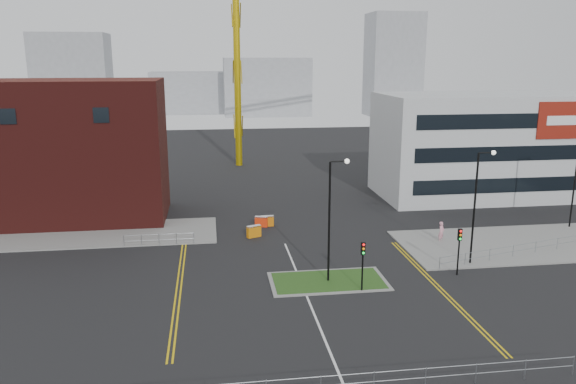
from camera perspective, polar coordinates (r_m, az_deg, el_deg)
name	(u,v)px	position (r m, az deg, el deg)	size (l,w,h in m)	color
ground	(323,335)	(34.49, 3.58, -14.34)	(200.00, 200.00, 0.00)	black
pavement_left	(64,236)	(55.98, -21.83, -4.13)	(28.00, 8.00, 0.12)	slate
pavement_right	(535,243)	(54.58, 23.79, -4.76)	(24.00, 10.00, 0.12)	slate
island_kerb	(328,281)	(41.94, 4.10, -9.03)	(8.60, 4.60, 0.08)	slate
grass_island	(328,281)	(41.93, 4.10, -9.01)	(8.00, 4.00, 0.12)	#244517
brick_building	(41,153)	(60.92, -23.81, 3.63)	(24.20, 10.07, 14.24)	#4B1512
office_block	(486,145)	(70.47, 19.47, 4.51)	(25.00, 12.20, 12.00)	#B7BBBD
streetlamp_island	(332,211)	(40.23, 4.53, -1.93)	(1.46, 0.36, 9.18)	black
streetlamp_right_near	(478,198)	(46.07, 18.72, -0.62)	(1.46, 0.36, 9.18)	black
traffic_light_island	(363,257)	(39.65, 7.61, -6.56)	(0.28, 0.33, 3.65)	black
traffic_light_right	(459,243)	(44.14, 17.01, -4.95)	(0.28, 0.33, 3.65)	black
railing_front	(348,379)	(29.03, 6.07, -18.41)	(24.05, 0.05, 1.10)	gray
railing_left	(159,238)	(50.47, -12.98, -4.55)	(6.05, 0.05, 1.10)	gray
railing_right	(536,245)	(51.59, 23.87, -4.96)	(19.05, 5.05, 1.10)	gray
centre_line	(317,320)	(36.23, 2.93, -12.87)	(0.15, 30.00, 0.01)	silver
yellow_left_a	(178,279)	(43.06, -11.12, -8.70)	(0.12, 24.00, 0.01)	gold
yellow_left_b	(182,279)	(43.04, -10.72, -8.69)	(0.12, 24.00, 0.01)	gold
yellow_right_a	(436,287)	(42.34, 14.79, -9.29)	(0.12, 20.00, 0.01)	gold
yellow_right_b	(440,287)	(42.46, 15.16, -9.26)	(0.12, 20.00, 0.01)	gold
skyline_a	(73,78)	(153.68, -21.01, 10.74)	(18.00, 12.00, 22.00)	gray
skyline_b	(267,87)	(160.88, -2.17, 10.63)	(24.00, 12.00, 16.00)	gray
skyline_c	(393,65)	(163.13, 10.63, 12.56)	(14.00, 12.00, 28.00)	gray
skyline_d	(203,92)	(170.16, -8.65, 9.97)	(30.00, 12.00, 12.00)	gray
pedestrian	(441,232)	(52.03, 15.31, -3.92)	(0.68, 0.45, 1.87)	pink
barrier_left	(254,231)	(51.68, -3.49, -3.96)	(1.38, 0.92, 1.10)	orange
barrier_mid	(261,221)	(54.77, -2.73, -2.98)	(1.30, 0.74, 1.03)	red
barrier_right	(267,220)	(54.94, -2.12, -2.91)	(1.26, 0.47, 1.05)	#D16D0B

